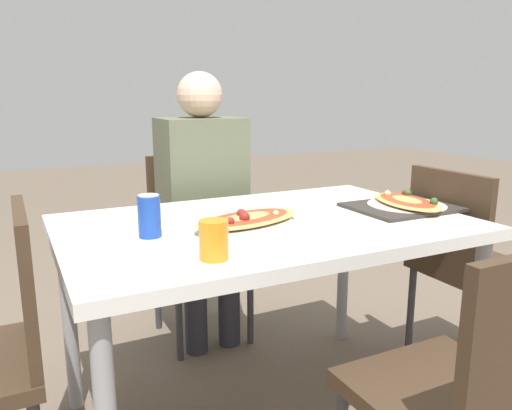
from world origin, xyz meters
TOP-DOWN VIEW (x-y plane):
  - dining_table at (0.00, 0.00)m, footprint 1.31×0.84m
  - chair_far_seated at (0.02, 0.75)m, footprint 0.40×0.40m
  - chair_near_camera at (0.12, -0.75)m, footprint 0.40×0.40m
  - chair_side_right at (0.85, -0.10)m, footprint 0.40×0.40m
  - person_seated at (0.02, 0.64)m, footprint 0.36×0.28m
  - pizza_main at (-0.08, -0.03)m, footprint 0.42×0.30m
  - soda_can at (-0.39, -0.01)m, footprint 0.07×0.07m
  - drink_glass at (-0.30, -0.29)m, footprint 0.07×0.07m
  - serving_tray at (0.53, -0.06)m, footprint 0.37×0.29m
  - pizza_second at (0.55, -0.06)m, footprint 0.28×0.37m

SIDE VIEW (x-z plane):
  - chair_far_seated at x=0.02m, z-range 0.07..0.92m
  - chair_near_camera at x=0.12m, z-range 0.07..0.92m
  - chair_side_right at x=0.85m, z-range 0.07..0.92m
  - dining_table at x=0.00m, z-range 0.29..1.02m
  - person_seated at x=0.02m, z-range 0.11..1.33m
  - serving_tray at x=0.53m, z-range 0.72..0.74m
  - pizza_second at x=0.55m, z-range 0.71..0.77m
  - pizza_main at x=-0.08m, z-range 0.71..0.77m
  - drink_glass at x=-0.30m, z-range 0.72..0.82m
  - soda_can at x=-0.39m, z-range 0.72..0.85m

